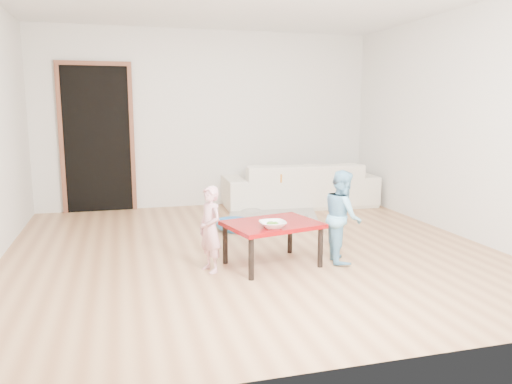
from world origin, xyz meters
name	(u,v)px	position (x,y,z in m)	size (l,w,h in m)	color
floor	(251,249)	(0.00, 0.00, 0.00)	(5.00, 5.00, 0.01)	#9E6A43
back_wall	(208,119)	(0.00, 2.50, 1.30)	(5.00, 0.02, 2.60)	silver
right_wall	(461,124)	(2.50, 0.00, 1.30)	(0.02, 5.00, 2.60)	silver
doorway	(97,140)	(-1.60, 2.48, 1.02)	(1.02, 0.08, 2.11)	brown
sofa	(299,184)	(1.30, 2.05, 0.33)	(2.27, 0.89, 0.66)	silver
cushion	(286,176)	(1.03, 1.87, 0.50)	(0.45, 0.40, 0.12)	orange
red_table	(272,244)	(0.06, -0.58, 0.21)	(0.84, 0.63, 0.42)	maroon
bowl	(273,224)	(0.00, -0.77, 0.45)	(0.24, 0.24, 0.06)	white
broccoli	(273,225)	(0.00, -0.77, 0.45)	(0.12, 0.12, 0.06)	#2D5919
child_pink	(210,229)	(-0.54, -0.59, 0.40)	(0.29, 0.19, 0.79)	#D66272
child_blue	(342,216)	(0.75, -0.63, 0.45)	(0.44, 0.34, 0.90)	#64B9E7
basin	(233,226)	(-0.01, 0.80, 0.07)	(0.43, 0.43, 0.13)	teal
blanket	(273,216)	(0.66, 1.34, 0.03)	(1.16, 0.97, 0.06)	#B3AB9E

